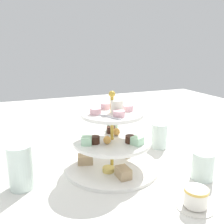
% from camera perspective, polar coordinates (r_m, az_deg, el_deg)
% --- Properties ---
extents(ground_plane, '(2.40, 2.40, 0.00)m').
position_cam_1_polar(ground_plane, '(0.82, 0.00, -12.56)').
color(ground_plane, silver).
extents(tiered_serving_stand, '(0.30, 0.30, 0.25)m').
position_cam_1_polar(tiered_serving_stand, '(0.79, 0.01, -7.70)').
color(tiered_serving_stand, white).
rests_on(tiered_serving_stand, ground_plane).
extents(water_glass_tall_right, '(0.07, 0.07, 0.12)m').
position_cam_1_polar(water_glass_tall_right, '(0.73, -20.13, -11.73)').
color(water_glass_tall_right, silver).
rests_on(water_glass_tall_right, ground_plane).
extents(water_glass_short_left, '(0.06, 0.06, 0.08)m').
position_cam_1_polar(water_glass_short_left, '(0.79, 20.02, -11.48)').
color(water_glass_short_left, silver).
rests_on(water_glass_short_left, ground_plane).
extents(teacup_with_saucer, '(0.09, 0.09, 0.05)m').
position_cam_1_polar(teacup_with_saucer, '(0.66, 18.56, -18.16)').
color(teacup_with_saucer, white).
rests_on(teacup_with_saucer, ground_plane).
extents(butter_knife_left, '(0.07, 0.17, 0.00)m').
position_cam_1_polar(butter_knife_left, '(1.08, -10.03, -5.88)').
color(butter_knife_left, silver).
rests_on(butter_knife_left, ground_plane).
extents(water_glass_mid_back, '(0.06, 0.06, 0.09)m').
position_cam_1_polar(water_glass_mid_back, '(0.97, 10.74, -5.39)').
color(water_glass_mid_back, silver).
rests_on(water_glass_mid_back, ground_plane).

